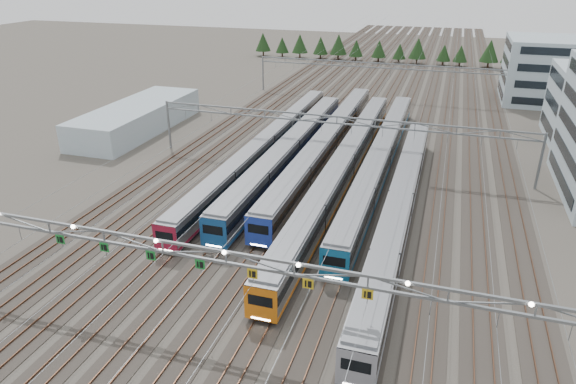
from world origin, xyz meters
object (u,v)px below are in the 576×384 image
(train_c, at_px, (327,143))
(west_shed, at_px, (137,118))
(train_a, at_px, (266,145))
(gantry_near, at_px, (225,260))
(train_e, at_px, (381,157))
(gantry_far, at_px, (381,70))
(depot_bldg_north, at_px, (559,71))
(train_b, at_px, (290,151))
(train_d, at_px, (344,165))
(gantry_mid, at_px, (337,126))
(train_f, at_px, (400,205))

(train_c, distance_m, west_shed, 36.66)
(train_a, height_order, gantry_near, gantry_near)
(train_c, bearing_deg, train_e, -22.03)
(gantry_far, relative_size, west_shed, 1.88)
(train_c, height_order, west_shed, west_shed)
(depot_bldg_north, bearing_deg, train_b, -128.99)
(train_d, bearing_deg, train_a, 158.49)
(west_shed, bearing_deg, train_b, -15.16)
(gantry_mid, bearing_deg, train_b, -167.48)
(train_b, bearing_deg, train_a, 154.77)
(train_c, bearing_deg, train_b, -130.53)
(gantry_mid, bearing_deg, gantry_far, 90.00)
(gantry_near, bearing_deg, train_a, 105.38)
(train_f, relative_size, depot_bldg_north, 2.57)
(gantry_mid, distance_m, west_shed, 39.62)
(train_a, height_order, train_f, train_f)
(train_b, relative_size, train_e, 0.88)
(train_d, bearing_deg, train_b, 160.43)
(train_f, bearing_deg, gantry_near, -114.56)
(train_b, xyz_separation_m, train_e, (13.50, 1.62, -0.09))
(gantry_far, xyz_separation_m, west_shed, (-38.75, -37.83, -4.04))
(train_b, distance_m, train_d, 9.55)
(train_f, bearing_deg, train_c, 125.16)
(train_a, relative_size, train_b, 1.16)
(train_d, distance_m, gantry_near, 35.83)
(train_f, bearing_deg, gantry_mid, 126.15)
(train_b, relative_size, train_f, 0.96)
(train_a, relative_size, gantry_near, 1.12)
(train_c, height_order, depot_bldg_north, depot_bldg_north)
(train_e, bearing_deg, gantry_mid, -178.95)
(train_f, bearing_deg, train_e, 106.17)
(train_c, xyz_separation_m, train_e, (9.00, -3.64, -0.11))
(train_b, distance_m, train_f, 22.74)
(train_d, relative_size, gantry_far, 1.21)
(train_f, relative_size, west_shed, 1.89)
(gantry_near, xyz_separation_m, gantry_far, (0.05, 85.12, -0.70))
(gantry_near, bearing_deg, train_d, 86.29)
(train_d, distance_m, depot_bldg_north, 67.62)
(train_a, height_order, west_shed, west_shed)
(train_d, bearing_deg, train_e, 46.97)
(train_b, distance_m, train_e, 13.60)
(train_e, bearing_deg, train_f, -73.83)
(train_f, distance_m, gantry_mid, 19.53)
(train_d, height_order, gantry_mid, gantry_mid)
(train_c, bearing_deg, gantry_near, -87.13)
(train_e, xyz_separation_m, train_f, (4.50, -15.52, -0.02))
(west_shed, bearing_deg, gantry_mid, -10.49)
(train_d, xyz_separation_m, depot_bldg_north, (35.07, 57.63, 4.61))
(gantry_near, distance_m, gantry_mid, 40.12)
(gantry_mid, bearing_deg, train_f, -53.85)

